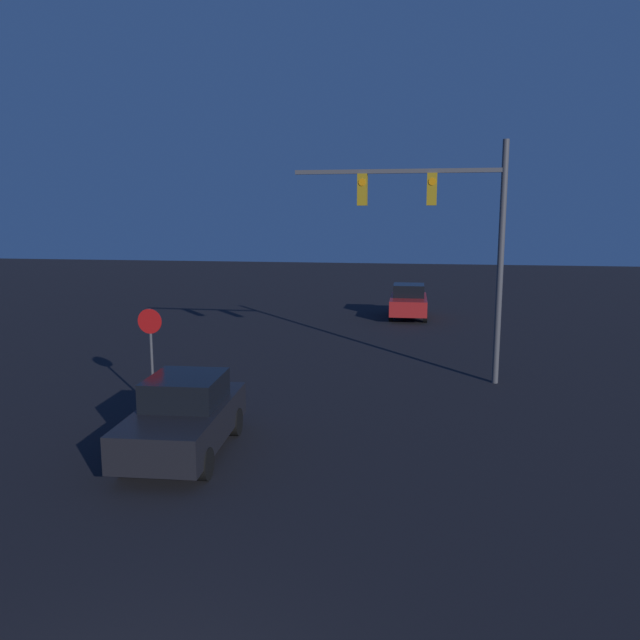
# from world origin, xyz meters

# --- Properties ---
(car_near) EXTENTS (1.95, 3.96, 1.59)m
(car_near) POSITION_xyz_m (-2.23, 7.33, 0.78)
(car_near) COLOR black
(car_near) RESTS_ON ground_plane
(car_far) EXTENTS (1.82, 3.90, 1.59)m
(car_far) POSITION_xyz_m (1.73, 25.54, 0.78)
(car_far) COLOR #B21E1E
(car_far) RESTS_ON ground_plane
(traffic_signal_mast) EXTENTS (6.01, 0.30, 6.90)m
(traffic_signal_mast) POSITION_xyz_m (3.11, 14.06, 4.61)
(traffic_signal_mast) COLOR #4C4C51
(traffic_signal_mast) RESTS_ON ground_plane
(stop_sign) EXTENTS (0.62, 0.07, 2.56)m
(stop_sign) POSITION_xyz_m (-4.16, 10.03, 1.74)
(stop_sign) COLOR #4C4C51
(stop_sign) RESTS_ON ground_plane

